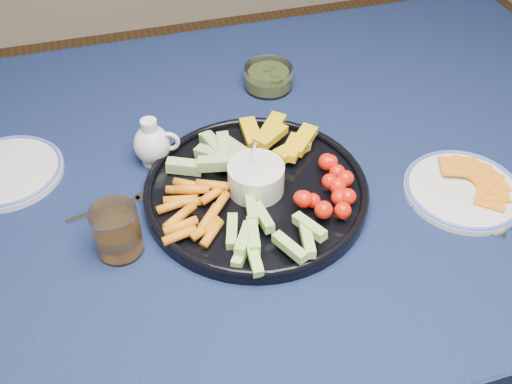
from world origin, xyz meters
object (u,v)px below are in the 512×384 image
object	(u,v)px
pickle_bowl	(268,78)
cheese_plate	(463,189)
side_plate_extra	(7,172)
crudite_platter	(255,186)
creamer_pitcher	(153,144)
juice_tumbler	(118,233)
dining_table	(258,192)

from	to	relation	value
pickle_bowl	cheese_plate	size ratio (longest dim) A/B	0.51
side_plate_extra	crudite_platter	bearing A→B (deg)	-22.98
creamer_pitcher	side_plate_extra	xyz separation A→B (m)	(-0.27, 0.04, -0.03)
crudite_platter	cheese_plate	distance (m)	0.38
crudite_platter	juice_tumbler	bearing A→B (deg)	-166.33
pickle_bowl	juice_tumbler	distance (m)	0.54
dining_table	crudite_platter	size ratio (longest dim) A/B	4.12
cheese_plate	juice_tumbler	xyz separation A→B (m)	(-0.61, 0.04, 0.03)
dining_table	juice_tumbler	xyz separation A→B (m)	(-0.28, -0.15, 0.13)
dining_table	pickle_bowl	size ratio (longest dim) A/B	15.39
dining_table	crudite_platter	bearing A→B (deg)	-109.52
dining_table	side_plate_extra	size ratio (longest dim) A/B	8.06
crudite_platter	cheese_plate	world-z (taller)	crudite_platter
creamer_pitcher	cheese_plate	world-z (taller)	creamer_pitcher
pickle_bowl	juice_tumbler	xyz separation A→B (m)	(-0.37, -0.39, 0.02)
side_plate_extra	creamer_pitcher	bearing A→B (deg)	-7.62
juice_tumbler	side_plate_extra	xyz separation A→B (m)	(-0.18, 0.24, -0.03)
dining_table	creamer_pitcher	world-z (taller)	creamer_pitcher
dining_table	crudite_platter	distance (m)	0.15
juice_tumbler	creamer_pitcher	bearing A→B (deg)	66.67
pickle_bowl	side_plate_extra	size ratio (longest dim) A/B	0.52
creamer_pitcher	side_plate_extra	distance (m)	0.28
juice_tumbler	side_plate_extra	world-z (taller)	juice_tumbler
cheese_plate	side_plate_extra	size ratio (longest dim) A/B	1.03
juice_tumbler	side_plate_extra	bearing A→B (deg)	127.10
crudite_platter	side_plate_extra	world-z (taller)	crudite_platter
crudite_platter	pickle_bowl	world-z (taller)	crudite_platter
cheese_plate	side_plate_extra	world-z (taller)	cheese_plate
crudite_platter	cheese_plate	size ratio (longest dim) A/B	1.90
cheese_plate	side_plate_extra	distance (m)	0.85
dining_table	pickle_bowl	distance (m)	0.27
crudite_platter	juice_tumbler	distance (m)	0.26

